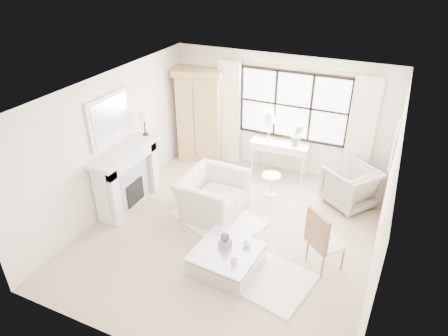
{
  "coord_description": "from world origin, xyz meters",
  "views": [
    {
      "loc": [
        2.33,
        -5.44,
        4.69
      ],
      "look_at": [
        -0.22,
        0.2,
        1.22
      ],
      "focal_mm": 32.0,
      "sensor_mm": 36.0,
      "label": 1
    }
  ],
  "objects_px": {
    "armoire": "(200,114)",
    "console_table": "(279,158)",
    "coffee_table": "(226,260)",
    "club_armchair": "(212,195)"
  },
  "relations": [
    {
      "from": "armoire",
      "to": "console_table",
      "type": "distance_m",
      "value": 2.16
    },
    {
      "from": "armoire",
      "to": "console_table",
      "type": "height_order",
      "value": "armoire"
    },
    {
      "from": "armoire",
      "to": "coffee_table",
      "type": "height_order",
      "value": "armoire"
    },
    {
      "from": "console_table",
      "to": "coffee_table",
      "type": "relative_size",
      "value": 1.23
    },
    {
      "from": "armoire",
      "to": "console_table",
      "type": "relative_size",
      "value": 1.7
    },
    {
      "from": "armoire",
      "to": "console_table",
      "type": "bearing_deg",
      "value": -14.35
    },
    {
      "from": "console_table",
      "to": "club_armchair",
      "type": "distance_m",
      "value": 2.16
    },
    {
      "from": "club_armchair",
      "to": "coffee_table",
      "type": "bearing_deg",
      "value": -142.57
    },
    {
      "from": "console_table",
      "to": "coffee_table",
      "type": "height_order",
      "value": "console_table"
    },
    {
      "from": "console_table",
      "to": "club_armchair",
      "type": "relative_size",
      "value": 1.05
    }
  ]
}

